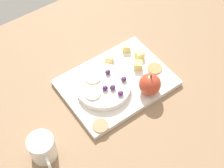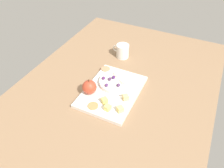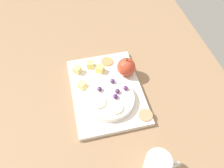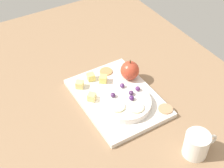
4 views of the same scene
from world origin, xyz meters
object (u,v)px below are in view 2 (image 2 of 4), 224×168
Objects in this scene: grape_4 at (114,77)px; grape_2 at (110,79)px; cheese_cube_0 at (104,101)px; grape_3 at (118,85)px; grape_1 at (107,85)px; cracker_1 at (106,69)px; apple_whole at (89,87)px; apple_slice_0 at (125,81)px; serving_dish at (116,82)px; apple_slice_1 at (119,74)px; platter at (111,91)px; cheese_cube_1 at (126,97)px; grape_0 at (104,78)px; cracker_0 at (93,106)px; cup at (122,51)px; cheese_cube_3 at (120,109)px; cheese_cube_2 at (108,108)px.

grape_2 is at bearing -29.84° from grape_4.
cheese_cube_0 is 1.41× the size of grape_3.
grape_1 is 6.61cm from grape_4.
apple_whole is at bearing 4.29° from cracker_1.
apple_slice_0 is (-7.16, 6.36, -0.47)cm from grape_1.
apple_slice_1 reaches higher than serving_dish.
cheese_cube_0 is at bearing 5.39° from platter.
cheese_cube_0 is at bearing 25.83° from cracker_1.
apple_slice_0 is at bearing 110.21° from grape_2.
grape_0 reaches higher than cheese_cube_1.
serving_dish is 4.81cm from apple_slice_0.
cracker_0 is 0.95× the size of apple_slice_1.
grape_0 is 1.00× the size of grape_3.
cracker_1 is 12.24cm from grape_2.
grape_0 is (-5.93, -14.26, 1.72)cm from cheese_cube_1.
grape_1 is 0.36× the size of apple_slice_0.
platter is at bearing 36.78° from grape_2.
apple_whole reaches higher than apple_slice_1.
cheese_cube_1 reaches higher than platter.
platter is 5.89cm from grape_2.
grape_3 is (-7.37, 11.38, -0.34)cm from apple_whole.
apple_slice_1 is at bearing 166.70° from grape_4.
apple_whole reaches higher than cheese_cube_0.
apple_slice_0 is (-9.14, -4.25, 1.26)cm from cheese_cube_1.
cheese_cube_0 is 39.81cm from cup.
apple_whole is 3.75× the size of grape_4.
apple_whole reaches higher than cheese_cube_3.
grape_1 is at bearing -63.17° from platter.
cheese_cube_2 is 1.41× the size of grape_4.
cheese_cube_3 is 1.41× the size of grape_4.
grape_2 is at bearing -157.02° from cheese_cube_2.
cracker_1 is at bearing -116.22° from apple_slice_0.
grape_2 is 0.36× the size of apple_slice_0.
cup reaches higher than serving_dish.
apple_whole is 13.56cm from grape_3.
cup reaches higher than grape_1.
cheese_cube_2 is 0.51× the size of apple_slice_1.
grape_4 is 25.16cm from cup.
serving_dish is 4.75cm from apple_slice_1.
grape_2 is 7.44cm from apple_slice_0.
cheese_cube_2 is 18.04cm from grape_0.
apple_slice_1 is 0.48× the size of cup.
grape_0 is 0.36× the size of apple_slice_1.
platter is 31.05cm from cup.
grape_1 is 0.36× the size of apple_slice_1.
cheese_cube_2 is 28.82cm from cracker_1.
apple_slice_1 is (-20.07, -9.85, 1.26)cm from cheese_cube_3.
apple_slice_1 is at bearing 174.58° from cracker_0.
grape_3 is at bearing 115.23° from grape_1.
cheese_cube_1 is 1.41× the size of grape_2.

